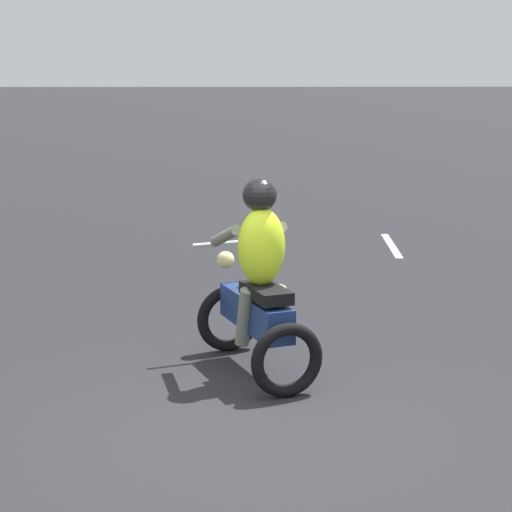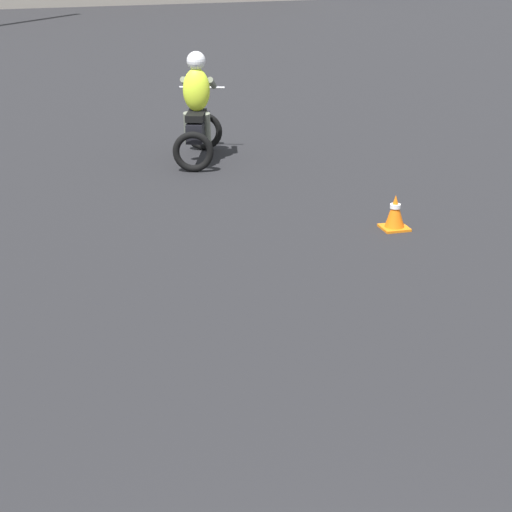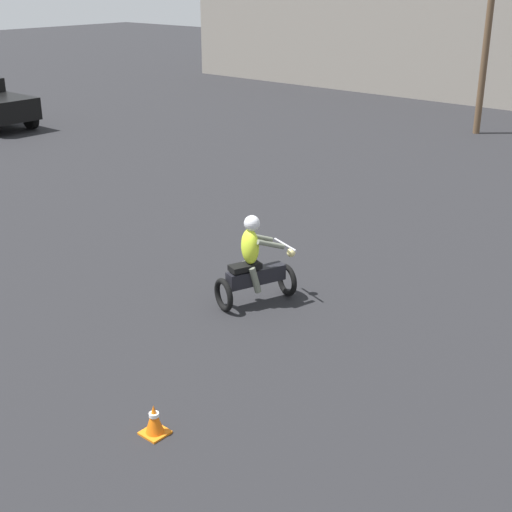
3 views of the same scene
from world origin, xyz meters
name	(u,v)px [view 3 (image 3 of 3)]	position (x,y,z in m)	size (l,w,h in m)	color
motorcycle_rider_background	(254,266)	(1.85, 11.79, 0.73)	(1.05, 1.55, 1.66)	black
traffic_cone_far_left	(154,420)	(3.43, 8.01, 0.21)	(0.32, 0.32, 0.43)	orange
utility_pole_far	(491,0)	(-1.43, 28.06, 4.64)	(0.24, 0.24, 9.28)	brown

